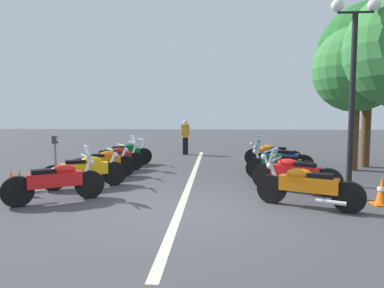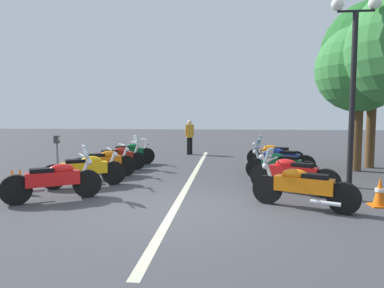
% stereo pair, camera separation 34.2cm
% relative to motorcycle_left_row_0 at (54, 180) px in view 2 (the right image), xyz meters
% --- Properties ---
extents(ground_plane, '(80.00, 80.00, 0.00)m').
position_rel_motorcycle_left_row_0_xyz_m(ground_plane, '(-0.49, -2.73, -0.47)').
color(ground_plane, '#424247').
extents(lane_centre_stripe, '(13.61, 0.16, 0.01)m').
position_rel_motorcycle_left_row_0_xyz_m(lane_centre_stripe, '(3.40, -2.73, -0.46)').
color(lane_centre_stripe, beige).
rests_on(lane_centre_stripe, ground_plane).
extents(motorcycle_left_row_0, '(1.27, 1.82, 1.21)m').
position_rel_motorcycle_left_row_0_xyz_m(motorcycle_left_row_0, '(0.00, 0.00, 0.00)').
color(motorcycle_left_row_0, black).
rests_on(motorcycle_left_row_0, ground_plane).
extents(motorcycle_left_row_1, '(1.20, 1.95, 1.00)m').
position_rel_motorcycle_left_row_0_xyz_m(motorcycle_left_row_1, '(1.48, -0.05, -0.01)').
color(motorcycle_left_row_1, black).
rests_on(motorcycle_left_row_1, ground_plane).
extents(motorcycle_left_row_2, '(1.23, 1.75, 1.00)m').
position_rel_motorcycle_left_row_0_xyz_m(motorcycle_left_row_2, '(2.82, -0.07, -0.01)').
color(motorcycle_left_row_2, black).
rests_on(motorcycle_left_row_2, ground_plane).
extents(motorcycle_left_row_3, '(1.29, 1.82, 1.19)m').
position_rel_motorcycle_left_row_0_xyz_m(motorcycle_left_row_3, '(4.05, -0.06, -0.01)').
color(motorcycle_left_row_3, black).
rests_on(motorcycle_left_row_3, ground_plane).
extents(motorcycle_left_row_4, '(1.20, 1.84, 1.00)m').
position_rel_motorcycle_left_row_0_xyz_m(motorcycle_left_row_4, '(5.39, -0.07, -0.01)').
color(motorcycle_left_row_4, black).
rests_on(motorcycle_left_row_4, ground_plane).
extents(motorcycle_right_row_0, '(1.08, 1.97, 1.20)m').
position_rel_motorcycle_left_row_0_xyz_m(motorcycle_right_row_0, '(-0.07, -5.28, -0.01)').
color(motorcycle_right_row_0, black).
rests_on(motorcycle_right_row_0, ground_plane).
extents(motorcycle_right_row_1, '(1.16, 1.99, 1.01)m').
position_rel_motorcycle_left_row_0_xyz_m(motorcycle_right_row_1, '(1.29, -5.35, -0.00)').
color(motorcycle_right_row_1, black).
rests_on(motorcycle_right_row_1, ground_plane).
extents(motorcycle_right_row_2, '(1.00, 1.97, 1.20)m').
position_rel_motorcycle_left_row_0_xyz_m(motorcycle_right_row_2, '(2.80, -5.29, -0.00)').
color(motorcycle_right_row_2, black).
rests_on(motorcycle_right_row_2, ground_plane).
extents(motorcycle_right_row_3, '(1.03, 2.05, 1.21)m').
position_rel_motorcycle_left_row_0_xyz_m(motorcycle_right_row_3, '(4.21, -5.52, -0.00)').
color(motorcycle_right_row_3, black).
rests_on(motorcycle_right_row_3, ground_plane).
extents(motorcycle_right_row_4, '(0.99, 2.01, 1.00)m').
position_rel_motorcycle_left_row_0_xyz_m(motorcycle_right_row_4, '(5.46, -5.51, -0.01)').
color(motorcycle_right_row_4, black).
rests_on(motorcycle_right_row_4, ground_plane).
extents(street_lamp_twin_globe, '(0.32, 1.22, 4.84)m').
position_rel_motorcycle_left_row_0_xyz_m(street_lamp_twin_globe, '(2.13, -6.97, 2.84)').
color(street_lamp_twin_globe, black).
rests_on(street_lamp_twin_globe, ground_plane).
extents(parking_meter, '(0.19, 0.14, 1.29)m').
position_rel_motorcycle_left_row_0_xyz_m(parking_meter, '(2.45, 1.22, 0.43)').
color(parking_meter, slate).
rests_on(parking_meter, ground_plane).
extents(traffic_cone_0, '(0.36, 0.36, 0.61)m').
position_rel_motorcycle_left_row_0_xyz_m(traffic_cone_0, '(0.54, 1.16, -0.18)').
color(traffic_cone_0, orange).
rests_on(traffic_cone_0, ground_plane).
extents(traffic_cone_1, '(0.36, 0.36, 0.61)m').
position_rel_motorcycle_left_row_0_xyz_m(traffic_cone_1, '(0.26, -6.92, -0.18)').
color(traffic_cone_1, orange).
rests_on(traffic_cone_1, ground_plane).
extents(traffic_cone_2, '(0.36, 0.36, 0.61)m').
position_rel_motorcycle_left_row_0_xyz_m(traffic_cone_2, '(0.55, 1.36, -0.18)').
color(traffic_cone_2, orange).
rests_on(traffic_cone_2, ground_plane).
extents(bystander_0, '(0.42, 0.38, 1.68)m').
position_rel_motorcycle_left_row_0_xyz_m(bystander_0, '(9.18, -1.98, 0.52)').
color(bystander_0, black).
rests_on(bystander_0, ground_plane).
extents(roadside_tree_0, '(2.88, 2.88, 4.89)m').
position_rel_motorcycle_left_row_0_xyz_m(roadside_tree_0, '(4.89, -8.15, 2.95)').
color(roadside_tree_0, brown).
rests_on(roadside_tree_0, ground_plane).
extents(roadside_tree_2, '(3.60, 3.60, 5.91)m').
position_rel_motorcycle_left_row_0_xyz_m(roadside_tree_2, '(5.70, -8.91, 3.62)').
color(roadside_tree_2, brown).
rests_on(roadside_tree_2, ground_plane).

